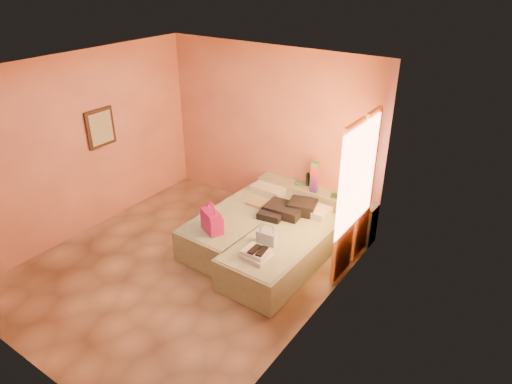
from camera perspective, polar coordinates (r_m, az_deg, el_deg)
ground at (r=6.74m, az=-9.05°, el=-9.26°), size 4.50×4.50×0.00m
room_walls at (r=6.12m, az=-5.23°, el=6.24°), size 4.02×4.51×2.81m
headboard_ledge at (r=7.52m, az=7.28°, el=-1.97°), size 2.05×0.30×0.65m
bed_left at (r=7.11m, az=-1.91°, el=-4.30°), size 0.93×2.01×0.50m
bed_right at (r=6.55m, az=3.40°, el=-7.43°), size 0.93×2.01×0.50m
water_bottle at (r=7.46m, az=6.48°, el=1.58°), size 0.07×0.07×0.22m
rainbow_box at (r=7.22m, az=7.33°, el=1.89°), size 0.14×0.14×0.51m
small_dish at (r=7.53m, az=5.35°, el=1.11°), size 0.17×0.17×0.03m
green_book at (r=7.20m, az=10.07°, el=-0.51°), size 0.21×0.17×0.03m
flower_vase at (r=7.06m, az=12.02°, el=-0.30°), size 0.26×0.26×0.25m
magenta_handbag at (r=6.47m, az=-5.53°, el=-3.58°), size 0.41×0.33×0.33m
khaki_garment at (r=7.19m, az=0.11°, el=-1.35°), size 0.31×0.25×0.05m
clothes_pile at (r=6.89m, az=3.90°, el=-2.19°), size 0.72×0.72×0.18m
blue_handbag at (r=6.21m, az=1.38°, el=-5.75°), size 0.29×0.14×0.18m
towel_stack at (r=5.95m, az=0.12°, el=-7.82°), size 0.37×0.32×0.10m
sandal_pair at (r=5.92m, az=0.22°, el=-7.33°), size 0.18×0.23×0.02m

